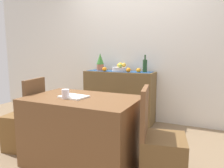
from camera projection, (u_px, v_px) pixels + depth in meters
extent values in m
cube|color=#7F694E|center=(107.00, 143.00, 2.90)|extent=(6.40, 6.40, 0.02)
cube|color=silver|center=(136.00, 44.00, 3.76)|extent=(6.40, 0.06, 2.70)
cube|color=brown|center=(119.00, 97.00, 3.74)|extent=(1.21, 0.42, 0.89)
cube|color=navy|center=(119.00, 71.00, 3.68)|extent=(1.14, 0.32, 0.01)
cylinder|color=silver|center=(119.00, 69.00, 3.67)|extent=(0.26, 0.26, 0.07)
sphere|color=gold|center=(119.00, 65.00, 3.65)|extent=(0.07, 0.07, 0.07)
sphere|color=gold|center=(120.00, 65.00, 3.73)|extent=(0.08, 0.08, 0.08)
sphere|color=gold|center=(124.00, 65.00, 3.67)|extent=(0.07, 0.07, 0.07)
sphere|color=#95B43D|center=(120.00, 66.00, 3.58)|extent=(0.06, 0.06, 0.06)
cylinder|color=#1F3F23|center=(145.00, 66.00, 3.48)|extent=(0.07, 0.07, 0.21)
cylinder|color=#1F3F23|center=(145.00, 57.00, 3.46)|extent=(0.03, 0.03, 0.08)
cylinder|color=#AE6447|center=(100.00, 67.00, 3.82)|extent=(0.13, 0.13, 0.11)
cone|color=#3A7A33|center=(100.00, 59.00, 3.80)|extent=(0.13, 0.13, 0.20)
sphere|color=orange|center=(105.00, 69.00, 3.66)|extent=(0.08, 0.08, 0.08)
sphere|color=orange|center=(128.00, 70.00, 3.50)|extent=(0.08, 0.08, 0.08)
sphere|color=orange|center=(138.00, 70.00, 3.47)|extent=(0.07, 0.07, 0.07)
cube|color=brown|center=(83.00, 131.00, 2.32)|extent=(1.19, 0.75, 0.74)
cube|color=white|center=(74.00, 97.00, 2.27)|extent=(0.31, 0.25, 0.02)
cylinder|color=silver|center=(66.00, 94.00, 2.21)|extent=(0.08, 0.08, 0.10)
cube|color=brown|center=(24.00, 131.00, 2.71)|extent=(0.46, 0.46, 0.45)
cube|color=brown|center=(35.00, 97.00, 2.59)|extent=(0.11, 0.40, 0.45)
cube|color=brown|center=(163.00, 160.00, 1.99)|extent=(0.47, 0.47, 0.45)
cube|color=brown|center=(145.00, 112.00, 1.96)|extent=(0.12, 0.40, 0.45)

